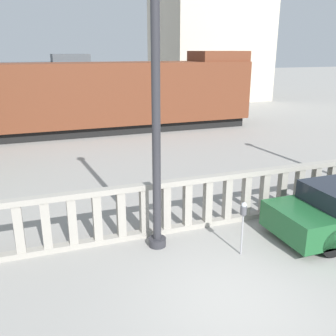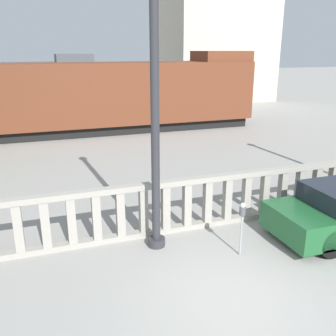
# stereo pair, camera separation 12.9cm
# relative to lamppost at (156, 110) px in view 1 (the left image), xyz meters

# --- Properties ---
(ground_plane) EXTENTS (160.00, 160.00, 0.00)m
(ground_plane) POSITION_rel_lamppost_xyz_m (0.73, -2.49, -3.33)
(ground_plane) COLOR gray
(balustrade) EXTENTS (13.12, 0.24, 1.42)m
(balustrade) POSITION_rel_lamppost_xyz_m (0.73, 0.58, -2.62)
(balustrade) COLOR #9E998E
(balustrade) RESTS_ON ground
(lamppost) EXTENTS (0.43, 0.43, 6.66)m
(lamppost) POSITION_rel_lamppost_xyz_m (0.00, 0.00, 0.00)
(lamppost) COLOR #2D2D33
(lamppost) RESTS_ON ground
(parking_meter) EXTENTS (0.15, 0.15, 1.31)m
(parking_meter) POSITION_rel_lamppost_xyz_m (1.71, -1.06, -2.30)
(parking_meter) COLOR #99999E
(parking_meter) RESTS_ON ground
(train_near) EXTENTS (22.06, 2.93, 4.50)m
(train_near) POSITION_rel_lamppost_xyz_m (-0.88, 13.54, -1.28)
(train_near) COLOR black
(train_near) RESTS_ON ground
(building_block) EXTENTS (9.27, 8.95, 12.93)m
(building_block) POSITION_rel_lamppost_xyz_m (13.89, 26.22, 3.14)
(building_block) COLOR beige
(building_block) RESTS_ON ground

